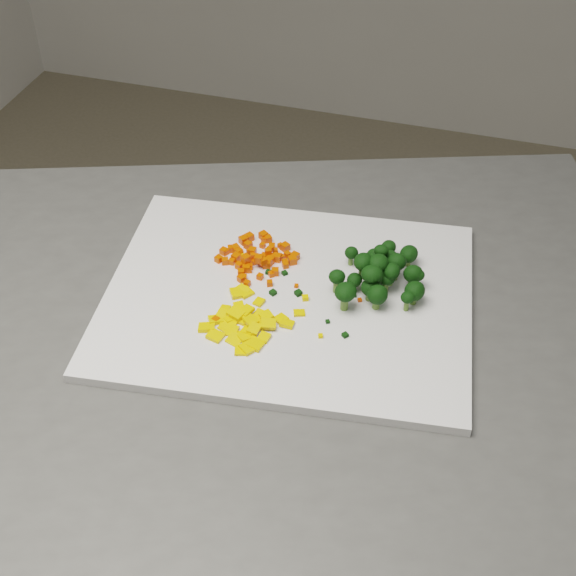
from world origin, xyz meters
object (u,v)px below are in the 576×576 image
(pepper_pile, at_px, (252,314))
(broccoli_pile, at_px, (377,268))
(carrot_pile, at_px, (257,253))
(cutting_board, at_px, (288,298))
(counter_block, at_px, (257,531))

(pepper_pile, relative_size, broccoli_pile, 0.97)
(carrot_pile, relative_size, broccoli_pile, 0.83)
(pepper_pile, bearing_deg, broccoli_pile, 37.93)
(carrot_pile, bearing_deg, broccoli_pile, -0.69)
(cutting_board, relative_size, pepper_pile, 3.88)
(carrot_pile, bearing_deg, counter_block, -78.84)
(counter_block, height_order, cutting_board, cutting_board)
(broccoli_pile, bearing_deg, pepper_pile, -142.07)
(cutting_board, height_order, carrot_pile, carrot_pile)
(counter_block, distance_m, cutting_board, 0.46)
(pepper_pile, bearing_deg, counter_block, -155.93)
(counter_block, height_order, broccoli_pile, broccoli_pile)
(counter_block, relative_size, carrot_pile, 10.22)
(cutting_board, height_order, pepper_pile, pepper_pile)
(broccoli_pile, bearing_deg, cutting_board, -154.90)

